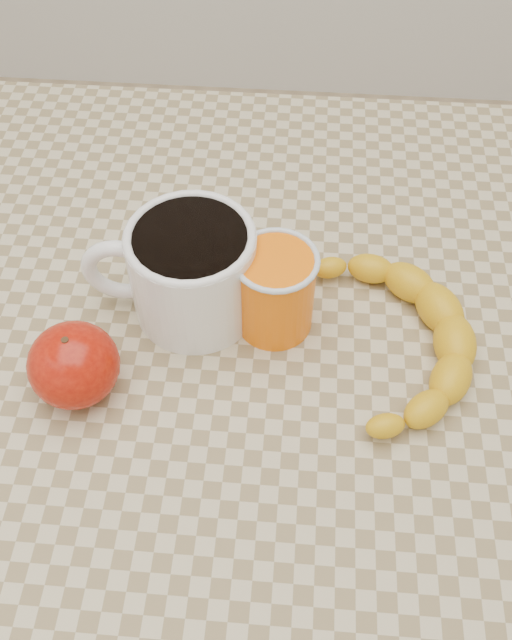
# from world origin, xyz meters

# --- Properties ---
(ground) EXTENTS (3.00, 3.00, 0.00)m
(ground) POSITION_xyz_m (0.00, 0.00, 0.00)
(ground) COLOR tan
(ground) RESTS_ON ground
(table) EXTENTS (0.80, 0.80, 0.75)m
(table) POSITION_xyz_m (0.00, 0.00, 0.66)
(table) COLOR #BFAF87
(table) RESTS_ON ground
(coffee_mug) EXTENTS (0.17, 0.13, 0.11)m
(coffee_mug) POSITION_xyz_m (-0.07, 0.03, 0.81)
(coffee_mug) COLOR white
(coffee_mug) RESTS_ON table
(orange_juice_glass) EXTENTS (0.08, 0.08, 0.09)m
(orange_juice_glass) POSITION_xyz_m (0.02, 0.02, 0.80)
(orange_juice_glass) COLOR orange
(orange_juice_glass) RESTS_ON table
(apple) EXTENTS (0.09, 0.09, 0.08)m
(apple) POSITION_xyz_m (-0.16, -0.08, 0.79)
(apple) COLOR #890B04
(apple) RESTS_ON table
(banana) EXTENTS (0.23, 0.29, 0.04)m
(banana) POSITION_xyz_m (0.14, -0.01, 0.77)
(banana) COLOR gold
(banana) RESTS_ON table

